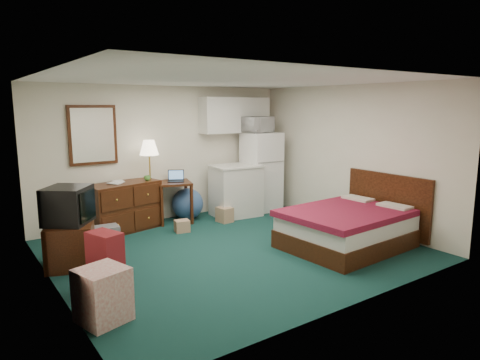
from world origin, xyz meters
TOP-DOWN VIEW (x-y plane):
  - floor at (0.00, 0.00)m, footprint 5.00×4.50m
  - ceiling at (0.00, 0.00)m, footprint 5.00×4.50m
  - walls at (0.00, 0.00)m, footprint 5.01×4.51m
  - mirror at (-1.35, 2.22)m, footprint 0.80×0.06m
  - upper_cabinets at (1.45, 2.08)m, footprint 1.50×0.35m
  - headboard at (2.46, -0.89)m, footprint 0.06×1.56m
  - dresser at (-0.98, 1.93)m, footprint 1.32×0.81m
  - floor_lamp at (-0.47, 1.93)m, footprint 0.43×0.43m
  - desk at (-0.01, 1.93)m, footprint 0.75×0.75m
  - exercise_ball at (0.27, 1.96)m, footprint 0.75×0.75m
  - kitchen_counter at (1.19, 1.67)m, footprint 0.94×0.75m
  - fridge at (1.88, 1.74)m, footprint 0.69×0.69m
  - bed at (1.48, -0.89)m, footprint 1.87×1.50m
  - tv_stand at (-2.17, 0.69)m, footprint 0.77×0.80m
  - suitcase at (-1.99, -0.25)m, footprint 0.38×0.48m
  - retail_box at (-2.28, -1.04)m, footprint 0.54×0.54m
  - file_bin at (-1.48, 1.38)m, footprint 0.43×0.34m
  - cardboard_box_a at (-0.20, 1.27)m, footprint 0.28×0.25m
  - cardboard_box_b at (0.74, 1.38)m, footprint 0.26×0.30m
  - laptop at (0.02, 1.91)m, footprint 0.37×0.35m
  - crt_tv at (-2.16, 0.73)m, footprint 0.78×0.79m
  - microwave at (1.79, 1.76)m, footprint 0.62×0.41m
  - book_a at (-1.19, 1.87)m, footprint 0.16×0.10m
  - book_b at (-1.11, 2.03)m, footprint 0.18×0.04m
  - mug at (-0.55, 1.89)m, footprint 0.14×0.12m

SIDE VIEW (x-z plane):
  - floor at x=0.00m, z-range -0.01..0.01m
  - cardboard_box_a at x=-0.20m, z-range 0.00..0.20m
  - cardboard_box_b at x=0.74m, z-range 0.00..0.28m
  - file_bin at x=-1.48m, z-range 0.00..0.28m
  - retail_box at x=-2.28m, z-range 0.00..0.55m
  - bed at x=1.48m, z-range 0.00..0.58m
  - tv_stand at x=-2.17m, z-range 0.00..0.59m
  - exercise_ball at x=0.27m, z-range 0.00..0.60m
  - suitcase at x=-1.99m, z-range 0.00..0.67m
  - desk at x=-0.01m, z-range 0.00..0.76m
  - dresser at x=-0.98m, z-range 0.00..0.84m
  - kitchen_counter at x=1.19m, z-range 0.00..0.97m
  - headboard at x=2.46m, z-range 0.05..1.05m
  - floor_lamp at x=-0.47m, z-range 0.00..1.54m
  - fridge at x=1.88m, z-range 0.00..1.60m
  - crt_tv at x=-2.16m, z-range 0.59..1.08m
  - laptop at x=0.02m, z-range 0.76..0.96m
  - mug at x=-0.55m, z-range 0.84..0.95m
  - book_a at x=-1.19m, z-range 0.84..1.07m
  - book_b at x=-1.11m, z-range 0.84..1.08m
  - walls at x=0.00m, z-range 0.00..2.50m
  - mirror at x=-1.35m, z-range 1.15..2.15m
  - microwave at x=1.79m, z-range 1.60..2.00m
  - upper_cabinets at x=1.45m, z-range 1.60..2.30m
  - ceiling at x=0.00m, z-range 2.50..2.50m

